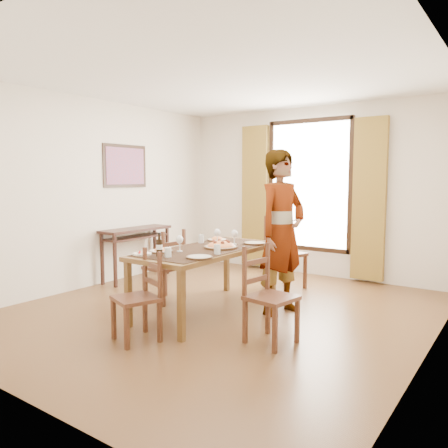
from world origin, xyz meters
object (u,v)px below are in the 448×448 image
Objects in this scene: dining_table at (208,254)px; pasta_platter at (221,244)px; console_table at (136,235)px; man at (282,232)px.

pasta_platter is (0.13, 0.08, 0.12)m from dining_table.
dining_table is (1.92, -0.69, 0.01)m from console_table.
pasta_platter is (2.05, -0.61, 0.12)m from console_table.
man reaches higher than console_table.
console_table is at bearing 163.32° from pasta_platter.
console_table is 0.62× the size of dining_table.
console_table is 0.63× the size of man.
console_table is 2.04m from dining_table.
man is (0.71, 0.48, 0.26)m from dining_table.
dining_table is at bearing -19.81° from console_table.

